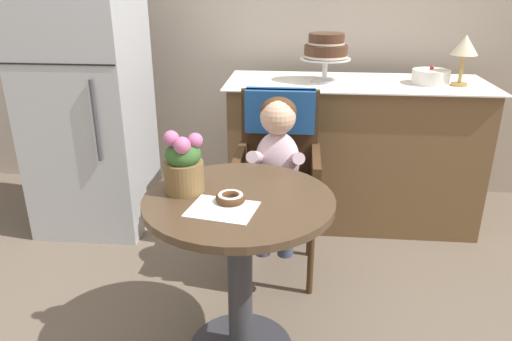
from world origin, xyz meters
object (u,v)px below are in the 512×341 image
flower_vase (183,163)px  table_lamp (465,47)px  refrigerator (86,92)px  donut_front (230,197)px  wicker_chair (279,154)px  seated_child (277,157)px  tiered_cake_stand (326,49)px  cafe_table (240,247)px  round_layer_cake (431,77)px

flower_vase → table_lamp: (1.34, 1.21, 0.28)m
refrigerator → donut_front: bearing=-48.2°
wicker_chair → seated_child: seated_child is taller
tiered_cake_stand → refrigerator: (-1.40, -0.20, -0.24)m
donut_front → flower_vase: flower_vase is taller
cafe_table → flower_vase: size_ratio=2.90×
donut_front → cafe_table: bearing=61.2°
donut_front → table_lamp: table_lamp is taller
wicker_chair → donut_front: size_ratio=8.75×
cafe_table → seated_child: bearing=78.6°
wicker_chair → flower_vase: size_ratio=3.84×
donut_front → round_layer_cake: round_layer_cake is taller
table_lamp → cafe_table: bearing=-132.0°
wicker_chair → refrigerator: size_ratio=0.56×
wicker_chair → round_layer_cake: bearing=32.2°
flower_vase → round_layer_cake: size_ratio=1.16×
wicker_chair → donut_front: bearing=-102.0°
tiered_cake_stand → seated_child: bearing=-107.9°
wicker_chair → flower_vase: bearing=-117.4°
wicker_chair → round_layer_cake: 1.07m
seated_child → tiered_cake_stand: (0.24, 0.74, 0.41)m
donut_front → seated_child: bearing=77.1°
seated_child → tiered_cake_stand: tiered_cake_stand is taller
tiered_cake_stand → table_lamp: (0.77, -0.05, 0.03)m
flower_vase → refrigerator: refrigerator is taller
seated_child → refrigerator: 1.29m
tiered_cake_stand → refrigerator: 1.44m
wicker_chair → seated_child: bearing=-91.7°
cafe_table → round_layer_cake: (0.97, 1.29, 0.43)m
seated_child → round_layer_cake: 1.16m
table_lamp → donut_front: bearing=-131.6°
refrigerator → tiered_cake_stand: bearing=8.1°
cafe_table → round_layer_cake: bearing=53.1°
flower_vase → tiered_cake_stand: 1.41m
flower_vase → table_lamp: size_ratio=0.87×
donut_front → tiered_cake_stand: tiered_cake_stand is taller
wicker_chair → tiered_cake_stand: (0.24, 0.59, 0.45)m
cafe_table → refrigerator: 1.56m
round_layer_cake → table_lamp: table_lamp is taller
cafe_table → round_layer_cake: round_layer_cake is taller
flower_vase → donut_front: bearing=-23.4°
round_layer_cake → table_lamp: size_ratio=0.75×
table_lamp → round_layer_cake: bearing=165.7°
donut_front → wicker_chair: bearing=79.7°
refrigerator → seated_child: bearing=-25.0°
tiered_cake_stand → refrigerator: refrigerator is taller
flower_vase → refrigerator: (-0.84, 1.06, 0.02)m
flower_vase → table_lamp: bearing=42.2°
wicker_chair → refrigerator: (-1.16, 0.39, 0.21)m
round_layer_cake → refrigerator: refrigerator is taller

